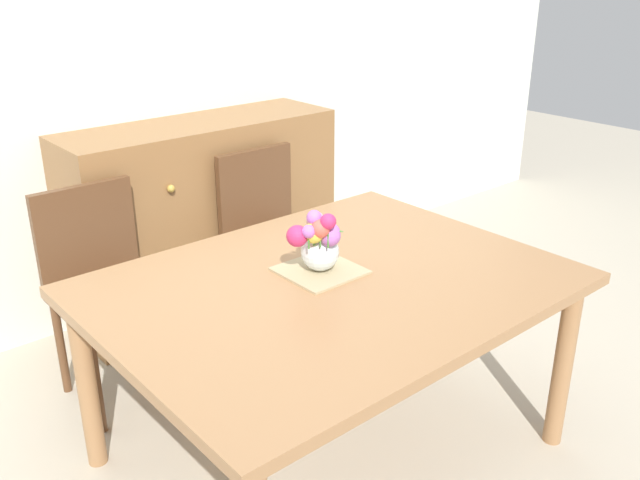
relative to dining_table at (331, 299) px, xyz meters
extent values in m
plane|color=#B7AD99|center=(0.00, 0.00, -0.65)|extent=(12.00, 12.00, 0.00)
cube|color=silver|center=(0.00, 1.60, 0.75)|extent=(7.00, 0.10, 2.80)
cube|color=#9E7047|center=(0.00, 0.00, 0.06)|extent=(1.56, 1.20, 0.04)
cylinder|color=#9E7047|center=(0.70, -0.52, -0.31)|extent=(0.07, 0.07, 0.68)
cylinder|color=#9E7047|center=(-0.70, 0.52, -0.31)|extent=(0.07, 0.07, 0.68)
cylinder|color=#9E7047|center=(0.70, 0.52, -0.31)|extent=(0.07, 0.07, 0.68)
cube|color=brown|center=(-0.43, 0.86, -0.19)|extent=(0.42, 0.42, 0.04)
cylinder|color=brown|center=(-0.25, 0.68, -0.43)|extent=(0.04, 0.04, 0.44)
cylinder|color=brown|center=(-0.61, 0.68, -0.43)|extent=(0.04, 0.04, 0.44)
cylinder|color=brown|center=(-0.25, 1.04, -0.43)|extent=(0.04, 0.04, 0.44)
cylinder|color=brown|center=(-0.61, 1.04, -0.43)|extent=(0.04, 0.04, 0.44)
cube|color=brown|center=(-0.43, 1.05, 0.04)|extent=(0.42, 0.04, 0.42)
cube|color=brown|center=(0.43, 0.86, -0.19)|extent=(0.42, 0.42, 0.04)
cylinder|color=brown|center=(0.61, 0.68, -0.43)|extent=(0.04, 0.04, 0.44)
cylinder|color=brown|center=(0.25, 0.68, -0.43)|extent=(0.04, 0.04, 0.44)
cylinder|color=brown|center=(0.61, 1.04, -0.43)|extent=(0.04, 0.04, 0.44)
cylinder|color=brown|center=(0.25, 1.04, -0.43)|extent=(0.04, 0.04, 0.44)
cube|color=brown|center=(0.43, 1.05, 0.04)|extent=(0.42, 0.04, 0.42)
cube|color=olive|center=(0.30, 1.33, -0.15)|extent=(1.40, 0.44, 1.00)
sphere|color=#B7933D|center=(0.00, 1.10, 0.13)|extent=(0.04, 0.04, 0.04)
sphere|color=#B7933D|center=(0.60, 1.10, 0.13)|extent=(0.04, 0.04, 0.04)
sphere|color=#B7933D|center=(0.00, 1.10, -0.27)|extent=(0.04, 0.04, 0.04)
sphere|color=#B7933D|center=(0.60, 1.10, -0.27)|extent=(0.04, 0.04, 0.04)
cube|color=tan|center=(0.02, 0.08, 0.08)|extent=(0.26, 0.26, 0.01)
sphere|color=silver|center=(0.02, 0.08, 0.15)|extent=(0.14, 0.14, 0.14)
sphere|color=#EFD14C|center=(-0.04, 0.05, 0.24)|extent=(0.07, 0.07, 0.07)
cylinder|color=#478438|center=(-0.04, 0.05, 0.22)|extent=(0.01, 0.01, 0.05)
sphere|color=#B266C6|center=(0.01, 0.02, 0.23)|extent=(0.07, 0.07, 0.07)
cylinder|color=#478438|center=(0.01, 0.02, 0.21)|extent=(0.01, 0.01, 0.03)
sphere|color=#B266C6|center=(-0.07, 0.04, 0.26)|extent=(0.05, 0.05, 0.05)
cylinder|color=#478438|center=(-0.07, 0.04, 0.23)|extent=(0.01, 0.01, 0.06)
sphere|color=#B266C6|center=(-0.03, 0.05, 0.30)|extent=(0.05, 0.05, 0.05)
cylinder|color=#478438|center=(-0.03, 0.05, 0.25)|extent=(0.01, 0.01, 0.10)
sphere|color=#EA9EBC|center=(0.03, 0.12, 0.25)|extent=(0.06, 0.06, 0.06)
cylinder|color=#478438|center=(0.03, 0.12, 0.23)|extent=(0.01, 0.01, 0.06)
sphere|color=#D12D66|center=(-0.08, 0.08, 0.24)|extent=(0.07, 0.07, 0.07)
cylinder|color=#478438|center=(-0.08, 0.08, 0.22)|extent=(0.01, 0.01, 0.04)
sphere|color=#E55B4C|center=(-0.03, 0.02, 0.26)|extent=(0.06, 0.06, 0.06)
cylinder|color=#478438|center=(-0.03, 0.02, 0.23)|extent=(0.01, 0.01, 0.07)
sphere|color=#B266C6|center=(0.02, 0.03, 0.24)|extent=(0.07, 0.07, 0.07)
cylinder|color=#478438|center=(0.02, 0.03, 0.22)|extent=(0.01, 0.01, 0.04)
sphere|color=#D12D66|center=(-0.01, 0.00, 0.29)|extent=(0.05, 0.05, 0.05)
cylinder|color=#478438|center=(-0.01, 0.00, 0.25)|extent=(0.01, 0.01, 0.10)
sphere|color=#B266C6|center=(-0.01, 0.07, 0.24)|extent=(0.05, 0.05, 0.05)
cylinder|color=#478438|center=(-0.01, 0.07, 0.22)|extent=(0.01, 0.01, 0.04)
ellipsoid|color=#478438|center=(0.03, 0.02, 0.24)|extent=(0.05, 0.07, 0.01)
ellipsoid|color=#478438|center=(-0.01, 0.12, 0.22)|extent=(0.06, 0.07, 0.01)
camera|label=1|loc=(-1.40, -1.58, 1.10)|focal=38.47mm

